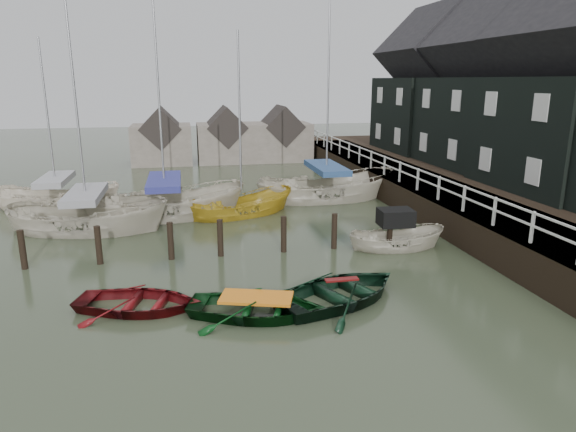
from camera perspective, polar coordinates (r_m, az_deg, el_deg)
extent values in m
plane|color=#2A3220|center=(16.74, -2.56, -7.50)|extent=(120.00, 120.00, 0.00)
cube|color=black|center=(28.38, 13.42, 4.40)|extent=(3.00, 32.00, 0.20)
cube|color=silver|center=(27.62, 10.71, 6.47)|extent=(0.06, 32.00, 0.06)
cube|color=silver|center=(27.68, 10.67, 5.65)|extent=(0.06, 32.00, 0.06)
cube|color=black|center=(31.34, 22.45, 2.02)|extent=(14.00, 38.00, 1.50)
cube|color=black|center=(26.82, 29.20, 7.95)|extent=(6.40, 7.00, 5.00)
cube|color=black|center=(32.44, 21.19, 9.72)|extent=(6.00, 7.00, 5.00)
cube|color=black|center=(32.41, 21.92, 17.20)|extent=(6.11, 7.14, 6.11)
cube|color=black|center=(38.52, 15.58, 10.84)|extent=(6.40, 7.00, 5.00)
cube|color=black|center=(38.49, 16.04, 17.15)|extent=(6.52, 7.14, 6.52)
cylinder|color=black|center=(20.03, -27.34, -3.89)|extent=(0.22, 0.22, 1.80)
cylinder|color=black|center=(19.48, -20.26, -3.62)|extent=(0.22, 0.22, 1.80)
cylinder|color=black|center=(19.23, -12.88, -3.28)|extent=(0.22, 0.22, 1.80)
cylinder|color=black|center=(19.26, -7.52, -3.00)|extent=(0.22, 0.22, 1.80)
cylinder|color=black|center=(19.55, -0.48, -2.60)|extent=(0.22, 0.22, 1.80)
cylinder|color=black|center=(20.01, 5.15, -2.24)|extent=(0.22, 0.22, 1.80)
cylinder|color=black|center=(20.77, 11.25, -1.83)|extent=(0.22, 0.22, 1.80)
cube|color=#665B51|center=(41.62, -13.83, 7.75)|extent=(4.50, 4.00, 3.00)
cube|color=#282321|center=(41.49, -13.94, 9.53)|extent=(3.18, 4.08, 3.18)
cube|color=#665B51|center=(41.72, -6.89, 8.09)|extent=(4.50, 4.00, 3.00)
cube|color=#282321|center=(41.59, -6.95, 9.87)|extent=(3.18, 4.08, 3.18)
cube|color=#665B51|center=(42.32, -0.75, 8.29)|extent=(4.50, 4.00, 3.00)
cube|color=#282321|center=(42.19, -0.75, 10.04)|extent=(3.18, 4.08, 3.18)
imported|color=#580C0F|center=(15.55, -16.17, -9.95)|extent=(4.19, 3.48, 0.75)
imported|color=black|center=(14.63, -3.49, -10.98)|extent=(4.48, 3.77, 0.79)
imported|color=black|center=(15.55, 5.91, -9.40)|extent=(5.21, 4.62, 0.89)
imported|color=beige|center=(20.49, 11.91, -3.56)|extent=(3.86, 1.65, 1.46)
cube|color=black|center=(20.33, 11.87, -0.16)|extent=(1.36, 1.08, 0.65)
imported|color=beige|center=(24.04, -21.24, -1.52)|extent=(7.43, 4.05, 2.72)
cylinder|color=#B2B2B7|center=(23.18, -22.62, 12.50)|extent=(0.10, 0.10, 8.72)
cube|color=gray|center=(23.66, -21.60, 2.23)|extent=(4.08, 2.18, 0.30)
imported|color=beige|center=(25.31, -13.36, -0.10)|extent=(7.76, 3.30, 2.94)
cylinder|color=#B2B2B7|center=(24.49, -14.28, 14.53)|extent=(0.10, 0.10, 9.58)
cube|color=navy|center=(24.93, -13.59, 3.75)|extent=(4.26, 1.76, 0.30)
imported|color=#B59322|center=(25.19, -5.14, 0.18)|extent=(5.91, 3.80, 2.14)
cylinder|color=#B2B2B7|center=(24.42, -5.41, 11.27)|extent=(0.10, 0.10, 7.36)
imported|color=beige|center=(28.37, 4.24, 1.87)|extent=(7.77, 3.06, 2.98)
cylinder|color=#B2B2B7|center=(27.64, 4.51, 15.06)|extent=(0.10, 0.10, 9.66)
cube|color=navy|center=(28.02, 4.31, 5.38)|extent=(4.27, 1.63, 0.30)
imported|color=silver|center=(28.73, -24.15, 0.75)|extent=(6.99, 4.03, 2.54)
cylinder|color=#B2B2B7|center=(28.05, -25.22, 10.43)|extent=(0.10, 0.10, 6.93)
cube|color=#939398|center=(28.43, -24.48, 3.72)|extent=(3.83, 2.17, 0.30)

